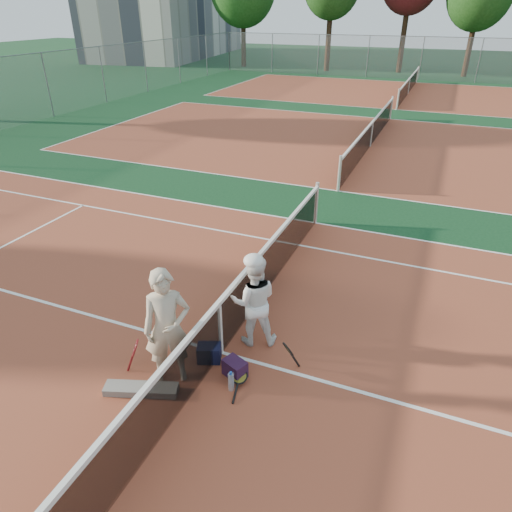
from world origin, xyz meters
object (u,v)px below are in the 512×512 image
(water_bottle, at_px, (231,382))
(sports_bag_navy, at_px, (209,353))
(player_b, at_px, (254,301))
(sports_bag_purple, at_px, (235,368))
(racket_spare, at_px, (240,378))
(racket_black_held, at_px, (288,357))
(player_a, at_px, (167,328))
(racket_red, at_px, (137,356))
(net_main, at_px, (220,328))

(water_bottle, bearing_deg, sports_bag_navy, 143.14)
(player_b, relative_size, sports_bag_purple, 4.55)
(sports_bag_navy, height_order, water_bottle, water_bottle)
(racket_spare, xyz_separation_m, water_bottle, (-0.05, -0.20, 0.08))
(racket_black_held, relative_size, water_bottle, 1.82)
(player_a, bearing_deg, racket_black_held, -7.88)
(racket_black_held, xyz_separation_m, sports_bag_purple, (-0.71, -0.40, -0.13))
(racket_black_held, bearing_deg, sports_bag_purple, -20.50)
(racket_red, bearing_deg, net_main, 12.93)
(water_bottle, bearing_deg, racket_black_held, 47.31)
(player_b, bearing_deg, player_a, 34.05)
(net_main, xyz_separation_m, racket_spare, (0.54, -0.48, -0.44))
(racket_red, bearing_deg, water_bottle, -20.72)
(sports_bag_purple, height_order, water_bottle, water_bottle)
(racket_spare, xyz_separation_m, sports_bag_navy, (-0.64, 0.24, 0.08))
(racket_black_held, bearing_deg, racket_spare, -10.35)
(player_a, height_order, sports_bag_purple, player_a)
(player_a, bearing_deg, racket_spare, -17.46)
(player_a, relative_size, racket_black_held, 3.41)
(net_main, bearing_deg, racket_red, -139.59)
(racket_red, relative_size, racket_spare, 0.96)
(player_a, height_order, racket_spare, player_a)
(player_b, height_order, sports_bag_navy, player_b)
(player_a, height_order, racket_red, player_a)
(racket_black_held, relative_size, sports_bag_navy, 1.49)
(player_b, bearing_deg, racket_spare, 76.49)
(racket_red, xyz_separation_m, racket_spare, (1.55, 0.38, -0.22))
(net_main, bearing_deg, sports_bag_purple, -42.49)
(player_a, distance_m, sports_bag_purple, 1.23)
(net_main, bearing_deg, racket_spare, -41.21)
(player_a, xyz_separation_m, player_b, (0.80, 1.28, -0.14))
(player_b, xyz_separation_m, racket_red, (-1.37, -1.35, -0.50))
(racket_black_held, bearing_deg, player_b, -82.65)
(racket_spare, bearing_deg, racket_black_held, -61.90)
(racket_red, xyz_separation_m, sports_bag_navy, (0.91, 0.62, -0.14))
(sports_bag_navy, bearing_deg, water_bottle, -36.86)
(racket_black_held, height_order, sports_bag_navy, racket_black_held)
(player_b, bearing_deg, sports_bag_purple, 69.94)
(player_b, bearing_deg, water_bottle, 72.53)
(player_a, relative_size, racket_red, 3.26)
(player_b, height_order, racket_red, player_b)
(racket_black_held, relative_size, racket_spare, 0.92)
(player_b, bearing_deg, racket_red, 20.86)
(net_main, bearing_deg, player_b, 53.76)
(net_main, xyz_separation_m, sports_bag_purple, (0.42, -0.39, -0.37))
(sports_bag_navy, bearing_deg, racket_black_held, 11.12)
(net_main, xyz_separation_m, racket_black_held, (1.13, 0.01, -0.24))
(racket_black_held, xyz_separation_m, water_bottle, (-0.63, -0.69, -0.12))
(player_a, relative_size, racket_spare, 3.13)
(sports_bag_navy, distance_m, sports_bag_purple, 0.55)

